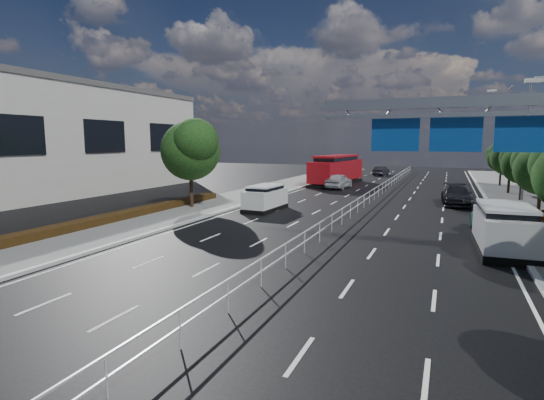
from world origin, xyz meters
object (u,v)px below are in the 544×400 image
(white_minivan, at_px, (265,198))
(parked_car_teal, at_px, (495,223))
(overhead_gantry, at_px, (476,127))
(near_car_silver, at_px, (339,181))
(red_bus, at_px, (337,169))
(silver_minivan, at_px, (504,229))
(pedestrian_a, at_px, (541,226))
(parked_car_dark, at_px, (456,195))
(near_car_dark, at_px, (381,171))

(white_minivan, relative_size, parked_car_teal, 0.93)
(overhead_gantry, xyz_separation_m, white_minivan, (-13.23, 9.24, -4.69))
(white_minivan, relative_size, near_car_silver, 0.91)
(white_minivan, relative_size, red_bus, 0.37)
(overhead_gantry, xyz_separation_m, silver_minivan, (1.56, 2.56, -4.53))
(overhead_gantry, distance_m, pedestrian_a, 7.28)
(white_minivan, distance_m, red_bus, 20.79)
(red_bus, distance_m, parked_car_teal, 27.68)
(overhead_gantry, bearing_deg, parked_car_teal, 76.61)
(silver_minivan, relative_size, parked_car_dark, 1.02)
(parked_car_dark, bearing_deg, near_car_silver, 141.46)
(near_car_dark, xyz_separation_m, silver_minivan, (11.76, -43.08, 0.39))
(overhead_gantry, bearing_deg, silver_minivan, 58.69)
(red_bus, relative_size, parked_car_dark, 2.24)
(silver_minivan, height_order, pedestrian_a, silver_minivan)
(white_minivan, distance_m, parked_car_dark, 15.49)
(overhead_gantry, height_order, pedestrian_a, overhead_gantry)
(overhead_gantry, height_order, silver_minivan, overhead_gantry)
(near_car_dark, bearing_deg, pedestrian_a, 115.21)
(red_bus, distance_m, near_car_dark, 15.94)
(overhead_gantry, bearing_deg, parked_car_dark, 90.78)
(near_car_silver, height_order, parked_car_teal, near_car_silver)
(overhead_gantry, bearing_deg, near_car_silver, 114.58)
(white_minivan, distance_m, parked_car_teal, 15.03)
(white_minivan, relative_size, silver_minivan, 0.82)
(parked_car_teal, relative_size, parked_car_dark, 0.90)
(parked_car_dark, bearing_deg, white_minivan, -150.34)
(overhead_gantry, bearing_deg, pedestrian_a, 53.49)
(white_minivan, xyz_separation_m, near_car_silver, (1.41, 16.60, -0.10))
(overhead_gantry, distance_m, near_car_dark, 47.03)
(near_car_dark, xyz_separation_m, parked_car_dark, (9.96, -27.98, 0.08))
(white_minivan, xyz_separation_m, pedestrian_a, (16.57, -4.73, 0.05))
(silver_minivan, bearing_deg, pedestrian_a, 45.22)
(parked_car_teal, bearing_deg, overhead_gantry, -105.48)
(white_minivan, height_order, pedestrian_a, white_minivan)
(near_car_silver, xyz_separation_m, silver_minivan, (13.38, -23.27, 0.25))
(near_car_silver, relative_size, near_car_dark, 1.16)
(white_minivan, height_order, silver_minivan, silver_minivan)
(red_bus, xyz_separation_m, near_car_dark, (2.90, 15.64, -1.11))
(parked_car_teal, bearing_deg, near_car_dark, 104.65)
(overhead_gantry, height_order, near_car_silver, overhead_gantry)
(near_car_silver, relative_size, silver_minivan, 0.90)
(overhead_gantry, height_order, red_bus, overhead_gantry)
(overhead_gantry, xyz_separation_m, parked_car_teal, (1.56, 6.55, -4.95))
(overhead_gantry, height_order, parked_car_teal, overhead_gantry)
(overhead_gantry, distance_m, parked_car_teal, 8.36)
(red_bus, relative_size, pedestrian_a, 7.13)
(red_bus, distance_m, silver_minivan, 31.12)
(overhead_gantry, relative_size, near_car_silver, 2.13)
(near_car_silver, relative_size, pedestrian_a, 2.92)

